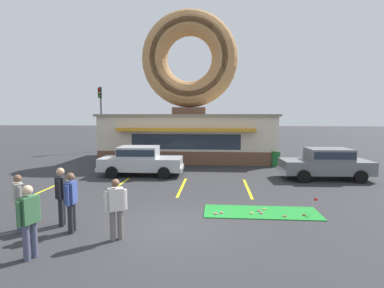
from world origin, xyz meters
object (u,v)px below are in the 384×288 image
Objects in this scene: car_silver at (140,160)px; traffic_light_pole at (101,110)px; car_grey at (326,162)px; pedestrian_crossing_woman at (19,200)px; pedestrian_leather_jacket_man at (61,193)px; golf_ball at (230,212)px; putting_flag_pin at (315,202)px; pedestrian_beanie_man at (29,218)px; trash_bin at (276,159)px; pedestrian_blue_sweater_man at (71,199)px; pedestrian_hooded_kid at (116,206)px.

car_silver is 0.79× the size of traffic_light_pole.
car_grey is at bearing -33.01° from traffic_light_pole.
pedestrian_leather_jacket_man is at bearing 27.41° from pedestrian_crossing_woman.
golf_ball is 2.81m from putting_flag_pin.
pedestrian_leather_jacket_man is 1.01× the size of pedestrian_beanie_man.
pedestrian_leather_jacket_man is at bearing -144.58° from car_grey.
golf_ball is 7.86m from car_grey.
trash_bin reaches higher than putting_flag_pin.
putting_flag_pin is 6.26m from car_grey.
car_silver is at bearing 90.37° from pedestrian_blue_sweater_man.
pedestrian_hooded_kid is 0.28× the size of traffic_light_pole.
pedestrian_beanie_man is (-0.15, -9.59, 0.10)m from car_silver.
putting_flag_pin is at bearing 1.86° from golf_ball.
trash_bin is at bearing 52.53° from pedestrian_leather_jacket_man.
car_grey is 0.80× the size of traffic_light_pole.
golf_ball is 0.01× the size of car_silver.
pedestrian_hooded_kid is 2.03m from pedestrian_beanie_man.
pedestrian_leather_jacket_man is at bearing 138.60° from pedestrian_blue_sweater_man.
pedestrian_hooded_kid is at bearing -135.38° from car_grey.
golf_ball is 0.08× the size of putting_flag_pin.
pedestrian_beanie_man is at bearing -49.72° from pedestrian_crossing_woman.
pedestrian_leather_jacket_man is at bearing -164.01° from golf_ball.
pedestrian_blue_sweater_man is at bearing -164.51° from putting_flag_pin.
car_silver is 8.76m from trash_bin.
pedestrian_crossing_woman is 1.68× the size of trash_bin.
trash_bin is at bearing 24.02° from car_silver.
putting_flag_pin is 0.32× the size of pedestrian_beanie_man.
pedestrian_hooded_kid reaches higher than trash_bin.
golf_ball is 0.02× the size of pedestrian_blue_sweater_man.
car_grey is at bearing 67.35° from putting_flag_pin.
pedestrian_leather_jacket_man is at bearing -168.85° from putting_flag_pin.
car_silver is 4.72× the size of trash_bin.
pedestrian_crossing_woman is at bearing -145.23° from car_grey.
pedestrian_hooded_kid is (-5.91, -2.44, 0.47)m from putting_flag_pin.
putting_flag_pin is 9.12m from pedestrian_crossing_woman.
pedestrian_leather_jacket_man reaches higher than car_silver.
pedestrian_leather_jacket_man is (-0.49, -7.51, 0.11)m from car_silver.
pedestrian_hooded_kid reaches higher than golf_ball.
golf_ball is 6.01m from pedestrian_beanie_man.
pedestrian_hooded_kid is at bearing -157.57° from putting_flag_pin.
pedestrian_blue_sweater_man is at bearing 164.20° from pedestrian_hooded_kid.
trash_bin is (-1.81, 3.75, -0.37)m from car_grey.
pedestrian_hooded_kid is 0.94× the size of pedestrian_leather_jacket_man.
pedestrian_leather_jacket_man is at bearing -72.31° from traffic_light_pole.
putting_flag_pin is at bearing 15.49° from pedestrian_blue_sweater_man.
pedestrian_hooded_kid reaches higher than car_silver.
pedestrian_blue_sweater_man is at bearing 82.65° from pedestrian_beanie_man.
trash_bin is at bearing 55.49° from pedestrian_blue_sweater_man.
golf_ball is at bearing -109.36° from trash_bin.
car_silver reaches higher than putting_flag_pin.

